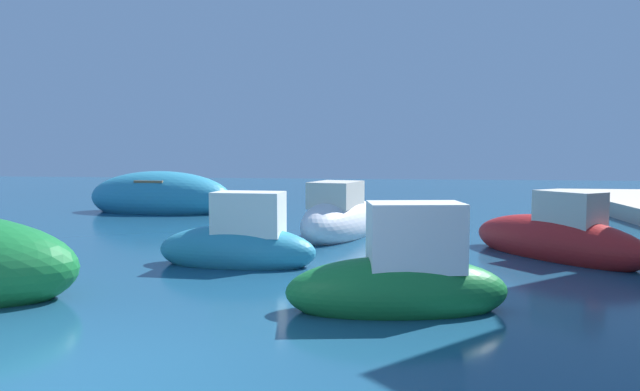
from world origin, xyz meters
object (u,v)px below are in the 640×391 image
moored_boat_5 (340,219)px  moored_boat_2 (556,239)px  moored_boat_0 (160,198)px  moored_boat_4 (401,280)px  moored_boat_7 (239,244)px

moored_boat_5 → moored_boat_2: bearing=-102.0°
moored_boat_0 → moored_boat_4: size_ratio=1.73×
moored_boat_4 → moored_boat_5: 6.88m
moored_boat_0 → moored_boat_2: 13.65m
moored_boat_0 → moored_boat_4: moored_boat_4 is taller
moored_boat_0 → moored_boat_7: (5.46, -8.81, -0.12)m
moored_boat_0 → moored_boat_5: size_ratio=1.36×
moored_boat_0 → moored_boat_4: (8.52, -11.55, -0.10)m
moored_boat_2 → moored_boat_5: size_ratio=0.97×
moored_boat_2 → moored_boat_4: (-3.13, -4.43, 0.05)m
moored_boat_0 → moored_boat_5: 8.48m
moored_boat_4 → moored_boat_5: (-1.57, 6.70, 0.02)m
moored_boat_4 → moored_boat_7: size_ratio=1.02×
moored_boat_5 → moored_boat_7: moored_boat_5 is taller
moored_boat_2 → moored_boat_5: (-4.69, 2.27, 0.07)m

